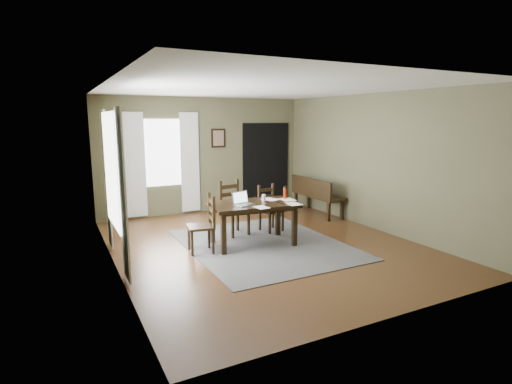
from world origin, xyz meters
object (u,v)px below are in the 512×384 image
chair_back_left (233,209)px  laptop (243,201)px  chair_back_right (270,209)px  bench (315,193)px  chair_end (204,225)px  water_bottle (285,193)px  dining_table (253,208)px

chair_back_left → laptop: (-0.18, -0.80, 0.31)m
chair_back_right → bench: size_ratio=0.59×
chair_end → water_bottle: (1.62, 0.09, 0.39)m
chair_end → chair_back_left: (0.88, 0.76, 0.03)m
dining_table → bench: (2.31, 1.37, -0.15)m
chair_back_left → laptop: bearing=-112.8°
chair_back_right → chair_end: bearing=-165.6°
chair_end → water_bottle: size_ratio=4.14×
dining_table → chair_back_right: size_ratio=1.73×
chair_end → chair_back_right: size_ratio=1.07×
chair_back_left → bench: (2.35, 0.62, 0.01)m
bench → water_bottle: 2.09m
dining_table → bench: bearing=36.4°
chair_back_left → chair_end: bearing=-149.2°
water_bottle → chair_end: bearing=-176.8°
chair_back_left → water_bottle: bearing=-52.0°
chair_back_left → laptop: size_ratio=2.70×
dining_table → chair_back_left: chair_back_left is taller
dining_table → bench: bench is taller
bench → chair_back_left: bearing=104.8°
bench → water_bottle: (-1.61, -1.29, 0.35)m
chair_back_right → bench: chair_back_right is taller
chair_back_right → laptop: bearing=-150.7°
chair_end → chair_back_left: bearing=140.0°
chair_back_left → water_bottle: 1.06m
chair_end → laptop: (0.70, -0.04, 0.34)m
laptop → water_bottle: water_bottle is taller
bench → laptop: (-2.53, -1.42, 0.30)m
chair_end → bench: bearing=122.3°
chair_end → water_bottle: water_bottle is taller
chair_back_left → bench: bearing=4.6°
water_bottle → chair_back_left: bearing=138.1°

